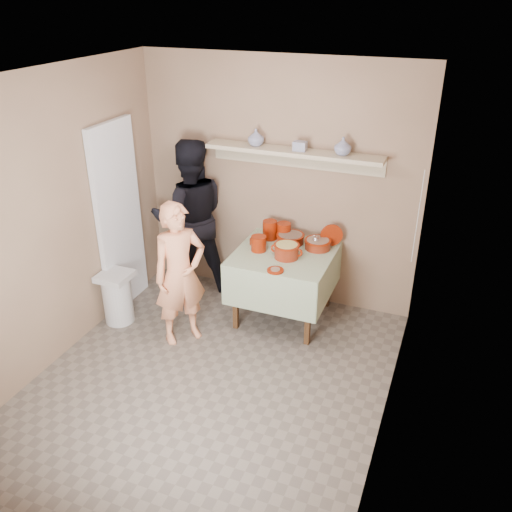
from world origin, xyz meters
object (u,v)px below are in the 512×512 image
at_px(serving_table, 284,263).
at_px(trash_bin, 117,297).
at_px(cazuela_rice, 287,250).
at_px(person_cook, 180,274).
at_px(person_helper, 190,217).

relative_size(serving_table, trash_bin, 1.74).
height_order(cazuela_rice, trash_bin, cazuela_rice).
xyz_separation_m(cazuela_rice, trash_bin, (-1.63, -0.60, -0.56)).
distance_m(serving_table, cazuela_rice, 0.23).
xyz_separation_m(person_cook, cazuela_rice, (0.85, 0.62, 0.13)).
height_order(person_cook, person_helper, person_helper).
distance_m(person_cook, trash_bin, 0.89).
height_order(person_cook, cazuela_rice, person_cook).
bearing_deg(person_cook, serving_table, -8.75).
height_order(person_cook, trash_bin, person_cook).
relative_size(person_cook, cazuela_rice, 4.35).
xyz_separation_m(person_helper, trash_bin, (-0.40, -0.93, -0.59)).
bearing_deg(trash_bin, cazuela_rice, 20.39).
xyz_separation_m(person_cook, trash_bin, (-0.77, 0.02, -0.43)).
distance_m(person_helper, serving_table, 1.22).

